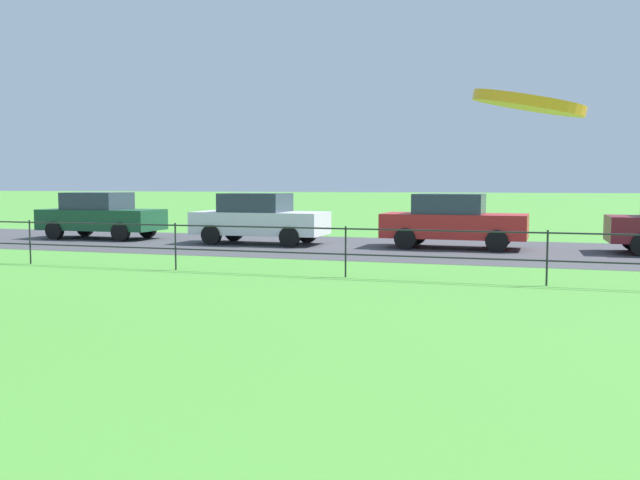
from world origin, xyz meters
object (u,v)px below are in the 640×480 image
frisbee (529,103)px  car_dark_green_left (101,215)px  car_red_far_right (453,221)px  car_white_right (259,218)px

frisbee → car_dark_green_left: 22.44m
car_red_far_right → frisbee: bearing=-82.9°
car_dark_green_left → car_red_far_right: 11.60m
frisbee → car_red_far_right: bearing=97.1°
car_dark_green_left → car_white_right: size_ratio=1.00×
car_dark_green_left → car_red_far_right: bearing=0.5°
car_white_right → car_red_far_right: size_ratio=0.99×
car_dark_green_left → car_white_right: same height
car_red_far_right → car_dark_green_left: bearing=-179.5°
car_dark_green_left → car_white_right: (5.82, -0.28, 0.00)m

